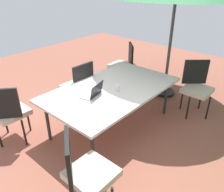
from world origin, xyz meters
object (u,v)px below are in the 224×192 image
(chair_southwest, at_px, (124,63))
(laptop, at_px, (93,93))
(chair_southeast, at_px, (9,111))
(chair_northwest, at_px, (196,86))
(chair_northeast, at_px, (85,170))
(chair_south, at_px, (79,85))
(cup, at_px, (117,88))
(dining_table, at_px, (112,90))

(chair_southwest, xyz_separation_m, laptop, (1.77, 0.82, 0.22))
(chair_southeast, bearing_deg, chair_northwest, -172.93)
(chair_northwest, relative_size, laptop, 2.64)
(chair_northwest, relative_size, chair_northeast, 1.00)
(chair_south, height_order, chair_southeast, same)
(chair_northeast, distance_m, laptop, 1.30)
(chair_northwest, bearing_deg, chair_southeast, -165.53)
(chair_northwest, height_order, chair_southwest, same)
(chair_northwest, xyz_separation_m, cup, (1.35, -0.72, 0.22))
(chair_northeast, relative_size, laptop, 2.64)
(chair_south, relative_size, chair_southwest, 1.00)
(chair_northwest, bearing_deg, cup, -160.57)
(chair_northeast, relative_size, chair_southwest, 1.00)
(chair_northeast, relative_size, chair_southeast, 1.00)
(dining_table, relative_size, laptop, 5.80)
(cup, bearing_deg, chair_northwest, 151.94)
(chair_south, distance_m, chair_southwest, 1.43)
(dining_table, relative_size, chair_southeast, 2.20)
(chair_south, height_order, chair_southwest, same)
(dining_table, xyz_separation_m, chair_northeast, (1.34, 0.81, -0.13))
(chair_northwest, xyz_separation_m, laptop, (1.71, -0.88, 0.22))
(dining_table, height_order, chair_northeast, chair_northeast)
(chair_south, bearing_deg, laptop, 65.08)
(cup, bearing_deg, chair_south, -88.89)
(dining_table, height_order, chair_southeast, chair_southeast)
(dining_table, height_order, laptop, laptop)
(cup, bearing_deg, chair_southeast, -37.73)
(chair_northwest, distance_m, chair_northeast, 2.67)
(chair_northwest, height_order, chair_southeast, same)
(chair_southeast, relative_size, laptop, 2.64)
(chair_southeast, relative_size, cup, 9.72)
(chair_northwest, bearing_deg, chair_southwest, 135.70)
(laptop, bearing_deg, chair_northeast, 27.03)
(dining_table, relative_size, chair_northwest, 2.20)
(dining_table, relative_size, chair_south, 2.20)
(chair_southwest, height_order, chair_southeast, same)
(chair_northwest, distance_m, chair_southeast, 3.14)
(chair_northwest, relative_size, chair_southeast, 1.00)
(chair_southwest, xyz_separation_m, cup, (1.41, 0.98, 0.22))
(chair_southwest, distance_m, cup, 1.73)
(chair_south, xyz_separation_m, laptop, (0.34, 0.73, 0.22))
(chair_southeast, bearing_deg, chair_south, -144.45)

